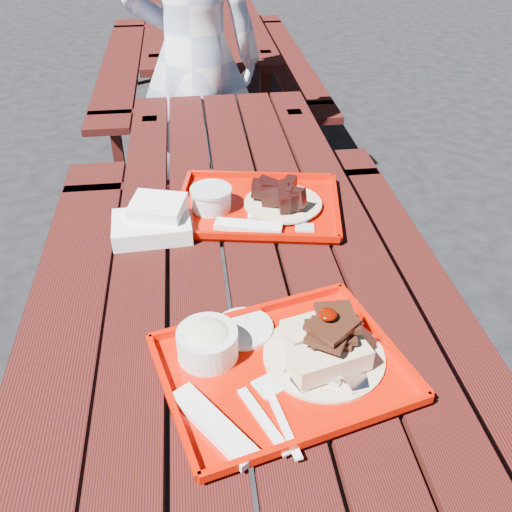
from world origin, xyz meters
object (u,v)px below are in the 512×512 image
far_tray (255,204)px  picnic_table_near (250,298)px  picnic_table_far (204,41)px  near_tray (278,354)px  person (194,60)px

far_tray → picnic_table_near: bearing=-102.2°
picnic_table_far → near_tray: near_tray is taller
near_tray → far_tray: 0.64m
picnic_table_far → near_tray: size_ratio=4.25×
near_tray → person: 1.83m
picnic_table_far → far_tray: far_tray is taller
near_tray → picnic_table_near: bearing=90.9°
picnic_table_near → near_tray: near_tray is taller
near_tray → person: bearing=93.3°
picnic_table_far → person: (-0.10, -1.43, 0.30)m
picnic_table_far → far_tray: (0.04, -2.62, 0.21)m
picnic_table_far → person: 1.46m
picnic_table_near → picnic_table_far: bearing=90.0°
near_tray → person: size_ratio=0.33×
picnic_table_near → far_tray: size_ratio=4.45×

